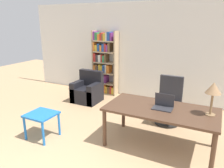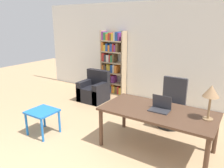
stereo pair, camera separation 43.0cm
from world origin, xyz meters
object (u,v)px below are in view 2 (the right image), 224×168
Objects in this scene: bookshelf at (112,64)px; armchair at (94,91)px; desk at (158,115)px; table_lamp at (211,93)px; laptop at (160,107)px; office_chair at (172,105)px; side_table_blue at (42,115)px.

armchair is at bearing -94.29° from bookshelf.
table_lamp is at bearing 6.50° from desk.
bookshelf is (-2.37, 2.19, 0.13)m from laptop.
office_chair reaches higher than side_table_blue.
side_table_blue is (-2.01, -1.77, -0.05)m from office_chair.
armchair is at bearing 172.28° from office_chair.
office_chair is 1.96× the size of side_table_blue.
armchair reaches higher than desk.
armchair is at bearing 157.88° from table_lamp.
table_lamp is 0.28× the size of bookshelf.
bookshelf is (0.06, 0.83, 0.63)m from armchair.
bookshelf reaches higher than side_table_blue.
armchair is 1.05m from bookshelf.
laptop reaches higher than armchair.
office_chair is (-0.09, 1.07, -0.19)m from desk.
desk is at bearing -173.50° from table_lamp.
bookshelf is at bearing 137.31° from laptop.
office_chair is (-0.86, 0.98, -0.70)m from table_lamp.
bookshelf reaches higher than armchair.
laptop is 3.23m from bookshelf.
table_lamp is 3.54m from armchair.
bookshelf is at bearing 153.02° from office_chair.
laptop is 0.39× the size of armchair.
office_chair is 2.35m from armchair.
desk is 2.22m from side_table_blue.
office_chair is 2.67m from side_table_blue.
table_lamp is at bearing -34.32° from bookshelf.
armchair is (-2.44, 1.35, -0.50)m from laptop.
table_lamp is 3.78m from bookshelf.
table_lamp is at bearing 15.42° from side_table_blue.
bookshelf is (-0.25, 2.92, 0.51)m from side_table_blue.
armchair is (-2.41, 1.38, -0.37)m from desk.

